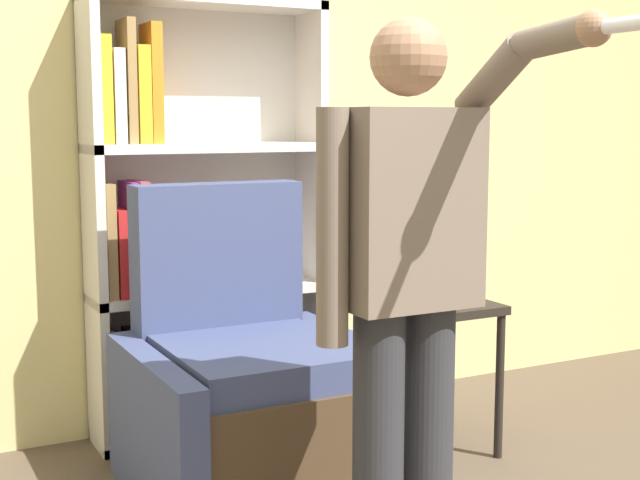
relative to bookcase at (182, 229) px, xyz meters
name	(u,v)px	position (x,y,z in m)	size (l,w,h in m)	color
wall_back	(220,122)	(0.25, 0.16, 0.47)	(8.00, 0.11, 2.80)	#DBCC84
bookcase	(182,229)	(0.00, 0.00, 0.00)	(1.07, 0.28, 1.94)	silver
armchair	(248,395)	(0.02, -0.68, -0.57)	(0.89, 0.90, 1.16)	#4C3823
person_standing	(407,278)	(0.12, -1.64, 0.03)	(0.54, 0.78, 1.70)	#2D2D33
side_table	(430,327)	(0.86, -0.68, -0.39)	(0.48, 0.48, 0.65)	black
table_lamp	(432,220)	(0.86, -0.68, 0.06)	(0.23, 0.23, 0.46)	#4C4233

